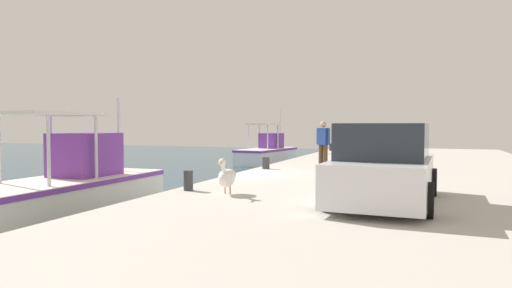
# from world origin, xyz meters

# --- Properties ---
(quay_pier) EXTENTS (36.00, 10.00, 0.80)m
(quay_pier) POSITION_xyz_m (0.00, -5.00, 0.40)
(quay_pier) COLOR #BCB7AD
(quay_pier) RESTS_ON ground
(fishing_boat_second) EXTENTS (5.86, 2.20, 3.15)m
(fishing_boat_second) POSITION_xyz_m (-4.17, 3.03, 0.72)
(fishing_boat_second) COLOR silver
(fishing_boat_second) RESTS_ON ground
(fishing_boat_third) EXTENTS (5.11, 2.53, 3.33)m
(fishing_boat_third) POSITION_xyz_m (12.11, 3.15, 0.66)
(fishing_boat_third) COLOR white
(fishing_boat_third) RESTS_ON ground
(pelican) EXTENTS (0.95, 0.40, 0.82)m
(pelican) POSITION_xyz_m (-4.34, -1.53, 1.20)
(pelican) COLOR tan
(pelican) RESTS_ON quay_pier
(fisherman_standing) EXTENTS (0.39, 0.53, 1.67)m
(fisherman_standing) POSITION_xyz_m (2.18, -2.32, 1.71)
(fisherman_standing) COLOR #4C3823
(fisherman_standing) RESTS_ON quay_pier
(parked_car) EXTENTS (4.17, 2.01, 1.57)m
(parked_car) POSITION_xyz_m (-4.27, -4.90, 1.52)
(parked_car) COLOR black
(parked_car) RESTS_ON quay_pier
(mooring_bollard_nearest) EXTENTS (0.22, 0.22, 0.47)m
(mooring_bollard_nearest) POSITION_xyz_m (-4.12, -0.45, 1.04)
(mooring_bollard_nearest) COLOR #333338
(mooring_bollard_nearest) RESTS_ON quay_pier
(mooring_bollard_second) EXTENTS (0.26, 0.26, 0.41)m
(mooring_bollard_second) POSITION_xyz_m (1.44, -0.45, 1.01)
(mooring_bollard_second) COLOR #333338
(mooring_bollard_second) RESTS_ON quay_pier
(mooring_bollard_third) EXTENTS (0.27, 0.27, 0.43)m
(mooring_bollard_third) POSITION_xyz_m (10.57, -0.45, 1.02)
(mooring_bollard_third) COLOR #333338
(mooring_bollard_third) RESTS_ON quay_pier
(mooring_bollard_fourth) EXTENTS (0.21, 0.21, 0.42)m
(mooring_bollard_fourth) POSITION_xyz_m (13.29, -0.45, 1.01)
(mooring_bollard_fourth) COLOR #333338
(mooring_bollard_fourth) RESTS_ON quay_pier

